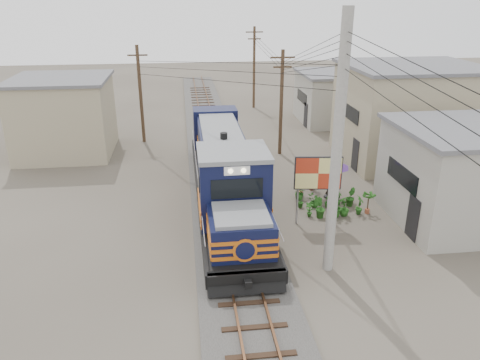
{
  "coord_description": "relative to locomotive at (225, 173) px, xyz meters",
  "views": [
    {
      "loc": [
        -2.01,
        -16.16,
        10.4
      ],
      "look_at": [
        0.5,
        4.03,
        2.2
      ],
      "focal_mm": 35.0,
      "sensor_mm": 36.0,
      "label": 1
    }
  ],
  "objects": [
    {
      "name": "track",
      "position": [
        0.0,
        3.86,
        -1.52
      ],
      "size": [
        1.15,
        70.0,
        0.12
      ],
      "color": "#51331E",
      "rests_on": "ground"
    },
    {
      "name": "shophouse_left",
      "position": [
        -10.0,
        9.86,
        0.83
      ],
      "size": [
        6.3,
        6.3,
        5.2
      ],
      "color": "#9D9174",
      "rests_on": "ground"
    },
    {
      "name": "shophouse_mid",
      "position": [
        12.5,
        5.86,
        1.33
      ],
      "size": [
        8.4,
        7.35,
        6.2
      ],
      "color": "#9D9174",
      "rests_on": "ground"
    },
    {
      "name": "shophouse_back",
      "position": [
        11.0,
        15.86,
        0.33
      ],
      "size": [
        6.3,
        6.3,
        4.2
      ],
      "color": "gray",
      "rests_on": "ground"
    },
    {
      "name": "utility_pole_main",
      "position": [
        3.5,
        -6.64,
        3.22
      ],
      "size": [
        0.4,
        0.4,
        10.0
      ],
      "color": "#9E9B93",
      "rests_on": "ground"
    },
    {
      "name": "wooden_pole_left",
      "position": [
        -5.0,
        11.86,
        1.9
      ],
      "size": [
        1.6,
        0.24,
        7.0
      ],
      "color": "#4C3826",
      "rests_on": "ground"
    },
    {
      "name": "wooden_pole_mid",
      "position": [
        4.5,
        7.86,
        1.9
      ],
      "size": [
        1.6,
        0.24,
        7.0
      ],
      "color": "#4C3826",
      "rests_on": "ground"
    },
    {
      "name": "wooden_pole_far",
      "position": [
        4.8,
        21.86,
        2.15
      ],
      "size": [
        1.6,
        0.24,
        7.5
      ],
      "color": "#4C3826",
      "rests_on": "ground"
    },
    {
      "name": "ground",
      "position": [
        0.0,
        -6.14,
        -1.78
      ],
      "size": [
        120.0,
        120.0,
        0.0
      ],
      "primitive_type": "plane",
      "color": "#473F35",
      "rests_on": "ground"
    },
    {
      "name": "power_lines",
      "position": [
        -0.14,
        2.35,
        5.78
      ],
      "size": [
        9.65,
        19.0,
        3.3
      ],
      "color": "black",
      "rests_on": "ground"
    },
    {
      "name": "market_umbrella",
      "position": [
        5.6,
        0.2,
        0.23
      ],
      "size": [
        2.23,
        2.23,
        2.29
      ],
      "rotation": [
        0.0,
        0.0,
        0.07
      ],
      "color": "black",
      "rests_on": "ground"
    },
    {
      "name": "vendor",
      "position": [
        5.5,
        -0.59,
        -0.89
      ],
      "size": [
        0.68,
        0.47,
        1.78
      ],
      "primitive_type": "imported",
      "rotation": [
        0.0,
        0.0,
        3.07
      ],
      "color": "black",
      "rests_on": "ground"
    },
    {
      "name": "locomotive",
      "position": [
        0.0,
        0.0,
        0.0
      ],
      "size": [
        3.04,
        16.56,
        4.1
      ],
      "color": "black",
      "rests_on": "ground"
    },
    {
      "name": "shophouse_front",
      "position": [
        11.5,
        -3.14,
        0.58
      ],
      "size": [
        7.35,
        6.3,
        4.7
      ],
      "color": "gray",
      "rests_on": "ground"
    },
    {
      "name": "ballast",
      "position": [
        0.0,
        3.86,
        -1.7
      ],
      "size": [
        3.6,
        70.0,
        0.16
      ],
      "primitive_type": "cube",
      "color": "#595651",
      "rests_on": "ground"
    },
    {
      "name": "plant_nursery",
      "position": [
        5.15,
        -1.45,
        -1.32
      ],
      "size": [
        3.25,
        3.16,
        1.06
      ],
      "color": "#225819",
      "rests_on": "ground"
    },
    {
      "name": "billboard",
      "position": [
        4.07,
        -2.72,
        0.73
      ],
      "size": [
        2.21,
        0.39,
        3.41
      ],
      "rotation": [
        0.0,
        0.0,
        -0.12
      ],
      "color": "#99999E",
      "rests_on": "ground"
    }
  ]
}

